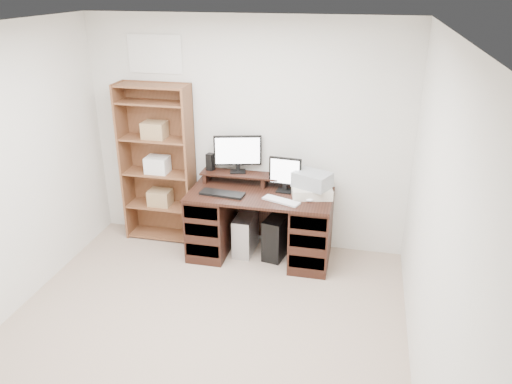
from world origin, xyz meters
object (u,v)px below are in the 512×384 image
(monitor_small, at_px, (285,173))
(tower_black, at_px, (278,235))
(desk, at_px, (260,224))
(printer, at_px, (312,191))
(tower_silver, at_px, (245,233))
(bookshelf, at_px, (158,162))
(monitor_wide, at_px, (238,152))

(monitor_small, bearing_deg, tower_black, -147.20)
(desk, distance_m, printer, 0.67)
(desk, bearing_deg, tower_silver, 160.43)
(printer, height_order, tower_black, printer)
(monitor_small, distance_m, printer, 0.33)
(printer, height_order, bookshelf, bookshelf)
(desk, height_order, monitor_small, monitor_small)
(monitor_wide, relative_size, tower_silver, 1.15)
(monitor_wide, bearing_deg, tower_black, -33.92)
(desk, height_order, printer, printer)
(monitor_small, bearing_deg, tower_silver, -169.41)
(monitor_wide, distance_m, printer, 0.91)
(monitor_wide, bearing_deg, monitor_small, -29.13)
(monitor_small, distance_m, bookshelf, 1.46)
(bookshelf, bearing_deg, monitor_small, -4.18)
(desk, xyz_separation_m, printer, (0.53, 0.05, 0.41))
(desk, bearing_deg, printer, 4.88)
(monitor_small, distance_m, tower_silver, 0.85)
(tower_black, bearing_deg, tower_silver, -166.66)
(monitor_wide, distance_m, tower_black, 1.01)
(monitor_wide, relative_size, printer, 1.25)
(desk, xyz_separation_m, tower_silver, (-0.18, 0.06, -0.17))
(printer, bearing_deg, monitor_small, 155.43)
(printer, relative_size, bookshelf, 0.22)
(desk, distance_m, bookshelf, 1.34)
(monitor_small, xyz_separation_m, bookshelf, (-1.45, 0.11, -0.03))
(bookshelf, bearing_deg, monitor_wide, 2.39)
(desk, height_order, monitor_wide, monitor_wide)
(printer, bearing_deg, bookshelf, 161.80)
(printer, distance_m, tower_black, 0.67)
(printer, bearing_deg, desk, 172.17)
(monitor_small, bearing_deg, desk, -151.01)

